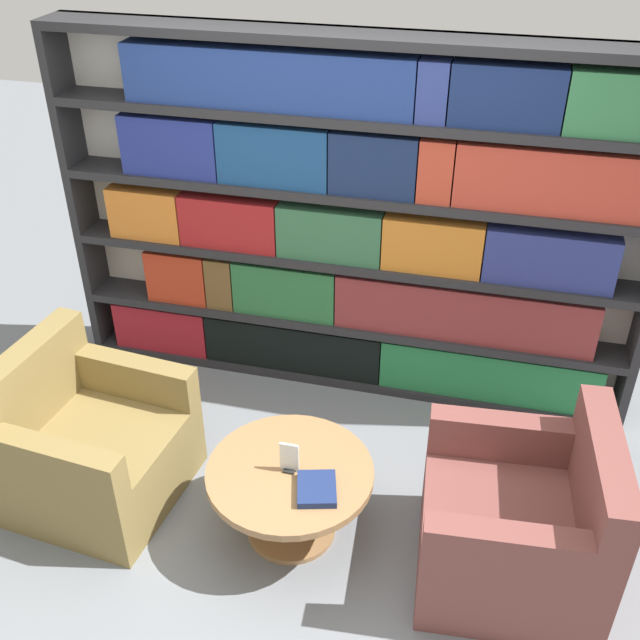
# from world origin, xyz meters

# --- Properties ---
(ground_plane) EXTENTS (14.00, 14.00, 0.00)m
(ground_plane) POSITION_xyz_m (0.00, 0.00, 0.00)
(ground_plane) COLOR slate
(bookshelf) EXTENTS (3.41, 0.30, 2.13)m
(bookshelf) POSITION_xyz_m (0.04, 1.41, 1.04)
(bookshelf) COLOR silver
(bookshelf) RESTS_ON ground_plane
(armchair_left) EXTENTS (0.88, 0.88, 0.84)m
(armchair_left) POSITION_xyz_m (-1.06, 0.09, 0.30)
(armchair_left) COLOR olive
(armchair_left) RESTS_ON ground_plane
(armchair_right) EXTENTS (0.87, 0.87, 0.84)m
(armchair_right) POSITION_xyz_m (1.10, 0.09, 0.30)
(armchair_right) COLOR brown
(armchair_right) RESTS_ON ground_plane
(coffee_table) EXTENTS (0.81, 0.81, 0.42)m
(coffee_table) POSITION_xyz_m (0.02, 0.07, 0.30)
(coffee_table) COLOR olive
(coffee_table) RESTS_ON ground_plane
(table_sign) EXTENTS (0.09, 0.06, 0.16)m
(table_sign) POSITION_xyz_m (0.02, 0.07, 0.49)
(table_sign) COLOR black
(table_sign) RESTS_ON coffee_table
(stray_book) EXTENTS (0.23, 0.25, 0.04)m
(stray_book) POSITION_xyz_m (0.18, -0.04, 0.44)
(stray_book) COLOR navy
(stray_book) RESTS_ON coffee_table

